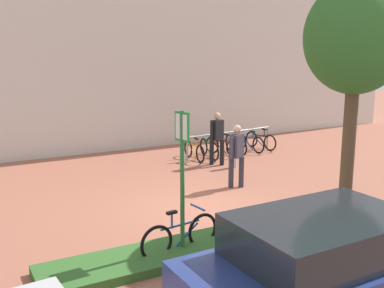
% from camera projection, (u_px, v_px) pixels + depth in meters
% --- Properties ---
extents(ground_plane, '(60.00, 60.00, 0.00)m').
position_uv_depth(ground_plane, '(206.00, 208.00, 10.84)').
color(ground_plane, '#9E5B47').
extents(building_facade, '(28.00, 1.20, 10.00)m').
position_uv_depth(building_facade, '(99.00, 12.00, 16.39)').
color(building_facade, silver).
rests_on(building_facade, ground).
extents(planter_strip, '(7.00, 1.10, 0.16)m').
position_uv_depth(planter_strip, '(224.00, 241.00, 8.81)').
color(planter_strip, '#336028').
rests_on(planter_strip, ground).
extents(tree_sidewalk, '(2.11, 2.11, 5.09)m').
position_uv_depth(tree_sidewalk, '(356.00, 40.00, 9.28)').
color(tree_sidewalk, brown).
rests_on(tree_sidewalk, ground).
extents(parking_sign_post, '(0.11, 0.36, 2.65)m').
position_uv_depth(parking_sign_post, '(182.00, 163.00, 8.05)').
color(parking_sign_post, '#2D7238').
rests_on(parking_sign_post, ground).
extents(bike_at_sign, '(1.67, 0.42, 0.86)m').
position_uv_depth(bike_at_sign, '(180.00, 235.00, 8.38)').
color(bike_at_sign, black).
rests_on(bike_at_sign, ground).
extents(bike_rack_cluster, '(3.74, 1.89, 0.83)m').
position_uv_depth(bike_rack_cluster, '(229.00, 145.00, 16.40)').
color(bike_rack_cluster, '#99999E').
rests_on(bike_rack_cluster, ground).
extents(bollard_steel, '(0.16, 0.16, 0.90)m').
position_uv_depth(bollard_steel, '(234.00, 154.00, 14.49)').
color(bollard_steel, '#ADADB2').
rests_on(bollard_steel, ground).
extents(person_suited_navy, '(0.59, 0.36, 1.72)m').
position_uv_depth(person_suited_navy, '(217.00, 135.00, 14.74)').
color(person_suited_navy, black).
rests_on(person_suited_navy, ground).
extents(person_suited_dark, '(0.55, 0.40, 1.72)m').
position_uv_depth(person_suited_dark, '(237.00, 152.00, 12.31)').
color(person_suited_dark, '#2D2D38').
rests_on(person_suited_dark, ground).
extents(car_navy_sedan, '(4.33, 2.07, 1.54)m').
position_uv_depth(car_navy_sedan, '(329.00, 268.00, 6.26)').
color(car_navy_sedan, navy).
rests_on(car_navy_sedan, ground).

